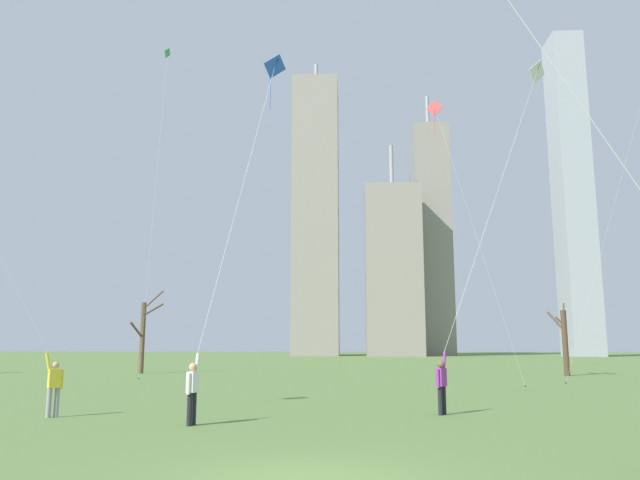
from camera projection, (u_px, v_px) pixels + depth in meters
name	position (u px, v px, depth m)	size (l,w,h in m)	color
kite_flyer_foreground_left_blue	(204.00, 345.00, 16.98)	(2.18, 3.85, 12.03)	black
kite_flyer_foreground_right_purple	(26.00, 326.00, 18.02)	(5.12, 3.90, 12.17)	gray
kite_flyer_midfield_left_white	(470.00, 290.00, 21.57)	(7.79, 11.85, 16.76)	black
distant_kite_drifting_right_red	(442.00, 130.00, 34.92)	(4.44, 1.46, 15.94)	red
distant_kite_low_near_trees_green	(164.00, 89.00, 45.49)	(0.51, 4.49, 24.21)	green
bare_tree_center	(143.00, 334.00, 46.98)	(2.14, 1.57, 6.25)	brown
bare_tree_left_of_center	(564.00, 339.00, 43.31)	(1.30, 1.90, 5.13)	#4C3828
skyline_mid_tower_right	(431.00, 239.00, 134.61)	(7.47, 11.36, 57.71)	gray
skyline_short_annex	(572.00, 191.00, 122.49)	(5.96, 7.69, 64.42)	#9EA3AD
skyline_squat_block	(393.00, 270.00, 122.33)	(10.94, 8.46, 42.38)	gray
skyline_slender_spire	(316.00, 215.00, 131.34)	(9.54, 11.69, 63.50)	gray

